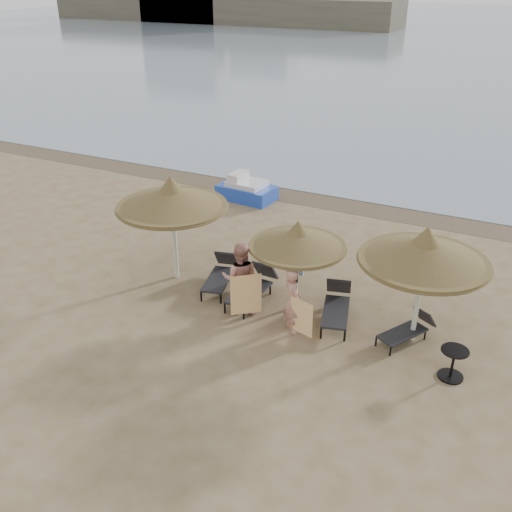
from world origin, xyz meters
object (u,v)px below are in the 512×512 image
Objects in this scene: palapa_center at (298,239)px; lounger_far_left at (221,273)px; person_right at (293,295)px; pedal_boat at (246,190)px; lounger_near_right at (337,304)px; person_left at (240,273)px; palapa_right at (425,252)px; lounger_near_left at (254,286)px; palapa_left at (172,198)px; lounger_far_right at (409,328)px; side_table at (452,364)px.

palapa_center is 1.32× the size of lounger_far_left.
person_right reaches higher than pedal_boat.
lounger_near_right is 1.50m from person_right.
pedal_boat is (-3.64, 7.48, -0.79)m from person_left.
person_right is (-2.84, -0.98, -1.40)m from palapa_right.
palapa_center is 1.52m from person_right.
lounger_near_left is 0.96× the size of person_right.
lounger_near_right is at bearing -15.98° from lounger_far_left.
palapa_left is 7.26m from lounger_far_right.
palapa_left is 4.27× the size of side_table.
lounger_near_right reaches higher than lounger_far_right.
lounger_near_left is 2.38m from lounger_near_right.
palapa_left reaches higher than side_table.
person_right is at bearing -14.62° from palapa_left.
palapa_right reaches higher than lounger_near_left.
lounger_far_left is at bearing -153.53° from lounger_far_right.
lounger_near_right is 2.74× the size of side_table.
palapa_left is at bearing 179.96° from palapa_center.
lounger_near_left is at bearing -175.88° from palapa_center.
lounger_near_left is at bearing -151.13° from lounger_far_right.
lounger_far_left is at bearing 176.08° from palapa_center.
palapa_right is 10.72m from pedal_boat.
lounger_far_right is 1.59m from side_table.
side_table is (4.30, -1.21, -1.69)m from palapa_center.
person_left is 8.35m from pedal_boat.
palapa_center reaches higher than lounger_far_right.
pedal_boat reaches higher than lounger_far_left.
palapa_left reaches higher than pedal_boat.
palapa_center is at bearing -0.04° from palapa_left.
person_left is at bearing 176.11° from side_table.
palapa_right is at bearing -116.76° from person_right.
palapa_left is 5.42m from lounger_near_right.
palapa_right is 1.55× the size of lounger_near_left.
palapa_right is 5.97m from lounger_far_left.
pedal_boat is (-2.48, 6.48, 0.01)m from lounger_far_left.
palapa_right is at bearing -34.72° from pedal_boat.
person_left reaches higher than person_right.
lounger_near_left is at bearing 179.74° from palapa_right.
lounger_far_left is at bearing -63.91° from pedal_boat.
person_left is at bearing -54.03° from lounger_far_left.
lounger_far_left is 0.84× the size of person_left.
person_right is at bearing -72.12° from palapa_center.
palapa_right reaches higher than lounger_near_right.
lounger_far_right is at bearing -3.09° from palapa_center.
lounger_near_left is 4.32m from lounger_far_right.
palapa_left reaches higher than palapa_right.
palapa_center is at bearing -153.16° from lounger_far_right.
lounger_far_left is 1.73m from person_left.
palapa_center is 4.77m from side_table.
side_table is 0.32× the size of person_left.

